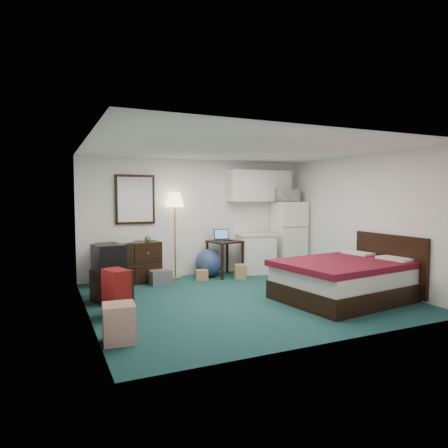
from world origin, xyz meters
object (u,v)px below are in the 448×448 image
floor_lamp (175,236)px  suitcase (116,293)px  tv_stand (112,286)px  fridge (289,236)px  desk (225,258)px  kitchen_counter (256,254)px  bed (343,281)px  dresser (129,263)px

floor_lamp → suitcase: (-1.57, -2.23, -0.56)m
tv_stand → fridge: bearing=-2.7°
desk → suitcase: 3.29m
kitchen_counter → desk: bearing=-164.3°
floor_lamp → tv_stand: 2.10m
kitchen_counter → fridge: (0.87, 0.02, 0.37)m
kitchen_counter → fridge: bearing=13.8°
fridge → bed: fridge is taller
floor_lamp → suitcase: bearing=-125.2°
kitchen_counter → tv_stand: kitchen_counter is taller
fridge → suitcase: size_ratio=2.33×
desk → fridge: size_ratio=0.48×
floor_lamp → tv_stand: floor_lamp is taller
floor_lamp → suitcase: floor_lamp is taller
dresser → tv_stand: (-0.53, -1.25, -0.15)m
desk → fridge: 1.71m
tv_stand → suitcase: suitcase is taller
floor_lamp → fridge: floor_lamp is taller
dresser → suitcase: dresser is taller
floor_lamp → suitcase: size_ratio=2.64×
floor_lamp → bed: size_ratio=0.89×
bed → fridge: bearing=68.3°
dresser → desk: dresser is taller
tv_stand → suitcase: bearing=-112.4°
floor_lamp → fridge: size_ratio=1.13×
floor_lamp → desk: floor_lamp is taller
desk → bed: 2.78m
desk → tv_stand: size_ratio=1.38×
desk → tv_stand: (-2.54, -1.10, -0.13)m
desk → kitchen_counter: (0.79, 0.04, 0.04)m
kitchen_counter → tv_stand: bearing=-148.4°
tv_stand → floor_lamp: bearing=23.4°
dresser → kitchen_counter: size_ratio=1.41×
desk → kitchen_counter: kitchen_counter is taller
bed → suitcase: suitcase is taller
kitchen_counter → fridge: size_ratio=0.53×
dresser → suitcase: bearing=-112.4°
dresser → tv_stand: size_ratio=2.14×
suitcase → tv_stand: bearing=69.4°
kitchen_counter → tv_stand: size_ratio=1.52×
fridge → bed: 2.79m
floor_lamp → suitcase: 2.78m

